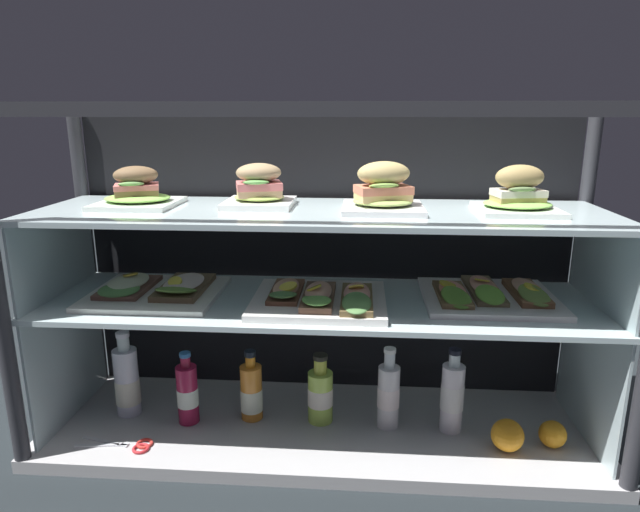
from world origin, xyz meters
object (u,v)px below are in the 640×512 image
at_px(juice_bottle_front_right_end, 319,394).
at_px(juice_bottle_front_middle, 388,395).
at_px(juice_bottle_front_second, 251,393).
at_px(open_sandwich_tray_near_left_corner, 156,289).
at_px(plated_roll_sandwich_right_of_center, 137,193).
at_px(plated_roll_sandwich_mid_right, 259,190).
at_px(juice_bottle_back_right, 188,393).
at_px(juice_bottle_tucked_behind, 127,382).
at_px(orange_fruit_near_left_post, 507,435).
at_px(kitchen_scissors, 132,445).
at_px(open_sandwich_tray_far_left, 490,295).
at_px(open_sandwich_tray_left_of_center, 320,298).
at_px(orange_fruit_beside_bottles, 553,434).
at_px(plated_roll_sandwich_near_left_corner, 383,192).
at_px(plated_roll_sandwich_left_of_center, 518,196).
at_px(juice_bottle_back_center, 452,396).

height_order(juice_bottle_front_right_end, juice_bottle_front_middle, juice_bottle_front_middle).
distance_m(juice_bottle_front_second, juice_bottle_front_middle, 0.38).
bearing_deg(juice_bottle_front_right_end, open_sandwich_tray_near_left_corner, -178.42).
distance_m(plated_roll_sandwich_right_of_center, plated_roll_sandwich_mid_right, 0.32).
bearing_deg(juice_bottle_back_right, juice_bottle_tucked_behind, 170.15).
xyz_separation_m(orange_fruit_near_left_post, kitchen_scissors, (-0.97, -0.06, -0.04)).
xyz_separation_m(plated_roll_sandwich_right_of_center, juice_bottle_front_middle, (0.67, -0.03, -0.54)).
relative_size(open_sandwich_tray_far_left, juice_bottle_back_right, 1.63).
xyz_separation_m(open_sandwich_tray_left_of_center, orange_fruit_beside_bottles, (0.61, -0.02, -0.35)).
distance_m(plated_roll_sandwich_mid_right, orange_fruit_near_left_post, 0.90).
bearing_deg(open_sandwich_tray_far_left, plated_roll_sandwich_near_left_corner, -176.38).
relative_size(open_sandwich_tray_near_left_corner, juice_bottle_back_right, 1.63).
distance_m(plated_roll_sandwich_left_of_center, juice_bottle_front_right_end, 0.75).
bearing_deg(plated_roll_sandwich_left_of_center, kitchen_scissors, -170.66).
height_order(open_sandwich_tray_left_of_center, orange_fruit_near_left_post, open_sandwich_tray_left_of_center).
height_order(juice_bottle_back_right, juice_bottle_front_middle, juice_bottle_front_middle).
height_order(plated_roll_sandwich_mid_right, juice_bottle_back_center, plated_roll_sandwich_mid_right).
height_order(plated_roll_sandwich_right_of_center, plated_roll_sandwich_mid_right, plated_roll_sandwich_mid_right).
bearing_deg(open_sandwich_tray_near_left_corner, open_sandwich_tray_far_left, 1.45).
bearing_deg(juice_bottle_front_second, plated_roll_sandwich_right_of_center, 177.21).
bearing_deg(plated_roll_sandwich_right_of_center, juice_bottle_front_second, -2.79).
relative_size(plated_roll_sandwich_mid_right, kitchen_scissors, 0.87).
height_order(plated_roll_sandwich_mid_right, juice_bottle_front_middle, plated_roll_sandwich_mid_right).
bearing_deg(open_sandwich_tray_far_left, plated_roll_sandwich_mid_right, 177.73).
bearing_deg(kitchen_scissors, juice_bottle_tucked_behind, 114.74).
distance_m(juice_bottle_front_second, juice_bottle_back_center, 0.55).
bearing_deg(orange_fruit_near_left_post, orange_fruit_beside_bottles, 11.29).
xyz_separation_m(plated_roll_sandwich_mid_right, juice_bottle_front_middle, (0.35, -0.05, -0.55)).
xyz_separation_m(open_sandwich_tray_far_left, orange_fruit_near_left_post, (0.05, -0.11, -0.34)).
height_order(open_sandwich_tray_left_of_center, juice_bottle_back_center, open_sandwich_tray_left_of_center).
xyz_separation_m(plated_roll_sandwich_right_of_center, kitchen_scissors, (0.00, -0.18, -0.63)).
xyz_separation_m(open_sandwich_tray_far_left, kitchen_scissors, (-0.92, -0.17, -0.38)).
distance_m(open_sandwich_tray_far_left, kitchen_scissors, 1.01).
xyz_separation_m(plated_roll_sandwich_mid_right, open_sandwich_tray_near_left_corner, (-0.28, -0.05, -0.27)).
xyz_separation_m(plated_roll_sandwich_right_of_center, plated_roll_sandwich_near_left_corner, (0.64, -0.02, 0.01)).
bearing_deg(juice_bottle_front_second, open_sandwich_tray_left_of_center, -15.70).
bearing_deg(plated_roll_sandwich_right_of_center, juice_bottle_front_right_end, -1.75).
relative_size(plated_roll_sandwich_near_left_corner, juice_bottle_front_right_end, 1.01).
bearing_deg(kitchen_scissors, plated_roll_sandwich_mid_right, 32.02).
height_order(open_sandwich_tray_left_of_center, kitchen_scissors, open_sandwich_tray_left_of_center).
xyz_separation_m(juice_bottle_front_right_end, orange_fruit_beside_bottles, (0.61, -0.08, -0.05)).
distance_m(plated_roll_sandwich_mid_right, plated_roll_sandwich_near_left_corner, 0.32).
xyz_separation_m(open_sandwich_tray_near_left_corner, juice_bottle_front_right_end, (0.44, 0.01, -0.30)).
bearing_deg(open_sandwich_tray_near_left_corner, orange_fruit_near_left_post, -5.61).
bearing_deg(juice_bottle_front_second, orange_fruit_beside_bottles, -5.68).
distance_m(plated_roll_sandwich_right_of_center, kitchen_scissors, 0.66).
relative_size(juice_bottle_back_center, orange_fruit_near_left_post, 2.86).
bearing_deg(plated_roll_sandwich_near_left_corner, orange_fruit_beside_bottles, -9.00).
bearing_deg(juice_bottle_back_center, orange_fruit_beside_bottles, -13.62).
distance_m(juice_bottle_tucked_behind, orange_fruit_near_left_post, 1.05).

